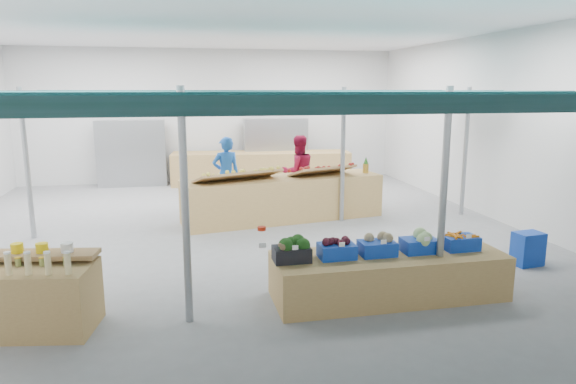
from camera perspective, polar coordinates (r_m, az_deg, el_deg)
The scene contains 23 objects.
floor at distance 10.80m, azimuth -6.00°, elevation -4.57°, with size 13.00×13.00×0.00m, color slate.
hall at distance 11.82m, azimuth -7.01°, elevation 9.80°, with size 13.00×13.00×13.00m.
pole_grid at distance 8.84m, azimuth -0.19°, elevation 3.94°, with size 10.00×4.60×3.00m.
awnings at distance 8.76m, azimuth -0.20°, elevation 10.23°, with size 9.50×7.08×0.30m.
back_shelving_left at distance 16.51m, azimuth -16.97°, elevation 4.10°, with size 2.00×0.50×2.00m, color #B23F33.
back_shelving_right at distance 16.72m, azimuth -1.39°, elevation 4.68°, with size 2.00×0.50×2.00m, color #B23F33.
bottle_shelf at distance 7.29m, azimuth -27.80°, elevation -10.11°, with size 1.98×1.39×1.11m.
veg_counter at distance 7.61m, azimuth 11.08°, elevation -9.09°, with size 3.32×1.11×0.64m, color olive.
fruit_counter at distance 11.74m, azimuth -0.52°, elevation -0.73°, with size 4.57×1.09×0.98m, color olive.
far_counter at distance 16.26m, azimuth -2.97°, elevation 2.70°, with size 5.56×1.11×1.00m, color olive.
crate_stack at distance 9.69m, azimuth 25.09°, elevation -5.73°, with size 0.48×0.33×0.57m, color #0F38A8.
vendor_left at distance 12.57m, azimuth -6.89°, elevation 1.96°, with size 0.67×0.44×1.83m, color blue.
vendor_right at distance 12.84m, azimuth 1.14°, elevation 2.25°, with size 0.89×0.69×1.83m, color maroon.
crate_broccoli at distance 7.03m, azimuth 0.40°, elevation -6.45°, with size 0.50×0.40×0.35m.
crate_beets at distance 7.20m, azimuth 5.44°, elevation -6.28°, with size 0.50×0.40×0.29m.
crate_celeriac at distance 7.40m, azimuth 9.90°, elevation -5.84°, with size 0.50×0.40×0.31m.
crate_cabbage at distance 7.65m, azimuth 14.40°, elevation -5.34°, with size 0.50×0.40×0.35m.
crate_carrots at distance 7.97m, azimuth 18.56°, elevation -5.27°, with size 0.50×0.40×0.29m.
sparrow at distance 6.87m, azimuth -0.60°, elevation -6.11°, with size 0.12×0.09×0.11m.
pole_ribbon at distance 6.98m, azimuth -2.93°, elevation -4.25°, with size 0.12×0.12×0.28m.
apple_heap_yellow at distance 11.18m, azimuth -5.55°, elevation 2.02°, with size 2.02×1.28×0.27m.
apple_heap_red at distance 11.88m, azimuth 3.85°, elevation 2.60°, with size 1.65×1.15×0.27m.
pineapple at distance 12.40m, azimuth 8.64°, elevation 2.94°, with size 0.14×0.14×0.39m.
Camera 1 is at (-1.03, -10.33, 2.96)m, focal length 32.00 mm.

